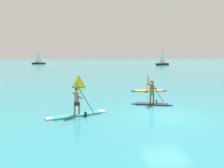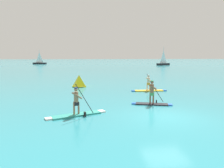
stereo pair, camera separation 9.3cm
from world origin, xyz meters
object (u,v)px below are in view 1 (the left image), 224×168
(paddleboarder_mid_center, at_px, (152,98))
(sailboat_right_horizon, at_px, (162,63))
(paddleboarder_far_right, at_px, (149,87))
(paddleboarder_near_left, at_px, (77,110))
(race_marker_buoy, at_px, (79,81))
(sailboat_left_horizon, at_px, (39,62))

(paddleboarder_mid_center, bearing_deg, sailboat_right_horizon, 84.96)
(paddleboarder_mid_center, height_order, paddleboarder_far_right, paddleboarder_mid_center)
(paddleboarder_mid_center, distance_m, paddleboarder_far_right, 5.88)
(paddleboarder_far_right, bearing_deg, paddleboarder_near_left, -128.39)
(paddleboarder_far_right, bearing_deg, race_marker_buoy, 153.46)
(paddleboarder_near_left, height_order, race_marker_buoy, paddleboarder_near_left)
(paddleboarder_near_left, bearing_deg, paddleboarder_mid_center, 0.06)
(sailboat_left_horizon, xyz_separation_m, sailboat_right_horizon, (48.01, -17.08, 0.02))
(race_marker_buoy, xyz_separation_m, sailboat_left_horizon, (-18.22, 69.32, 0.14))
(paddleboarder_mid_center, distance_m, race_marker_buoy, 10.87)
(paddleboarder_near_left, distance_m, paddleboarder_mid_center, 5.59)
(paddleboarder_near_left, xyz_separation_m, sailboat_right_horizon, (29.65, 63.81, 0.42))
(paddleboarder_mid_center, relative_size, race_marker_buoy, 1.59)
(paddleboarder_near_left, bearing_deg, sailboat_left_horizon, 80.82)
(race_marker_buoy, distance_m, sailboat_right_horizon, 60.14)
(paddleboarder_near_left, xyz_separation_m, race_marker_buoy, (-0.15, 11.57, 0.25))
(paddleboarder_near_left, xyz_separation_m, paddleboarder_far_right, (6.71, 7.77, 0.00))
(paddleboarder_near_left, height_order, sailboat_left_horizon, sailboat_left_horizon)
(race_marker_buoy, relative_size, sailboat_right_horizon, 0.26)
(paddleboarder_near_left, relative_size, race_marker_buoy, 1.96)
(paddleboarder_far_right, distance_m, race_marker_buoy, 7.85)
(paddleboarder_near_left, xyz_separation_m, sailboat_left_horizon, (-18.37, 80.89, 0.39))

